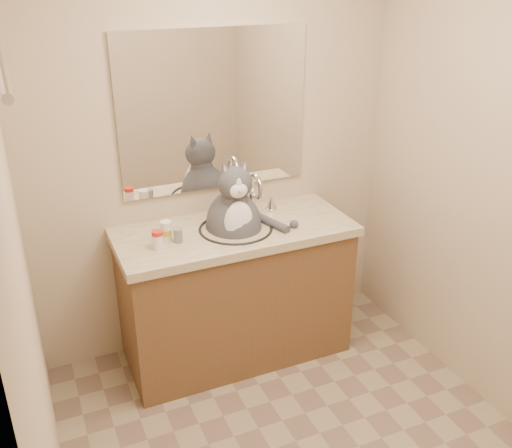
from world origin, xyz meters
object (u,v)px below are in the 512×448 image
Objects in this scene: pill_bottle_redcap at (158,240)px; cat at (235,221)px; pill_bottle_orange at (166,231)px; grey_canister at (178,236)px.

cat is at bearing 9.69° from pill_bottle_redcap.
cat is at bearing -1.85° from pill_bottle_orange.
cat is 8.22× the size of grey_canister.
pill_bottle_redcap is 1.33× the size of grey_canister.
pill_bottle_orange is at bearing 128.65° from grey_canister.
grey_canister is (-0.34, -0.05, -0.00)m from cat.
cat is 6.17× the size of pill_bottle_redcap.
pill_bottle_orange is at bearing -174.83° from cat.
grey_canister is at bearing 14.31° from pill_bottle_redcap.
pill_bottle_redcap reaches higher than grey_canister.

